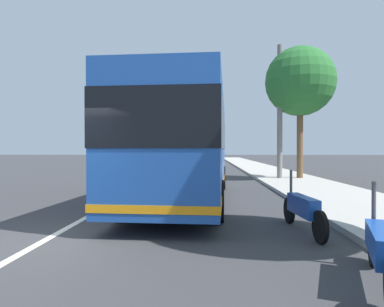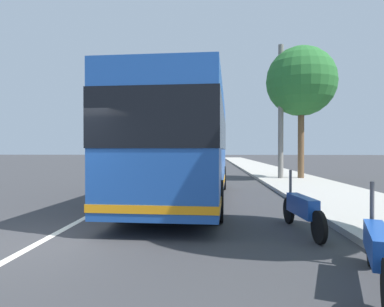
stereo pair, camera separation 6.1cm
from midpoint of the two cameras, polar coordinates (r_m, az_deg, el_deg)
ground_plane at (r=7.24m, az=-23.19°, el=-13.12°), size 220.00×220.00×0.00m
sidewalk_curb at (r=16.98m, az=18.47°, el=-4.96°), size 110.00×3.60×0.14m
lane_divider_line at (r=16.68m, az=-7.73°, el=-5.26°), size 110.00×0.16×0.01m
coach_bus at (r=11.53m, az=-0.87°, el=1.87°), size 10.62×3.13×3.49m
motorcycle_angled at (r=5.00m, az=28.88°, el=-13.82°), size 2.25×0.86×1.26m
motorcycle_by_tree at (r=7.55m, az=18.05°, el=-8.83°), size 2.34×0.36×1.25m
car_far_distant at (r=38.28m, az=-4.97°, el=-0.93°), size 4.43×2.00×1.43m
car_ahead_same_lane at (r=48.89m, az=-3.60°, el=-0.54°), size 4.48×1.98×1.52m
car_side_street at (r=54.93m, az=-3.44°, el=-0.43°), size 3.94×1.87×1.49m
roadside_tree_mid_block at (r=20.49m, az=17.81°, el=11.32°), size 3.88×3.88×7.50m
utility_pole at (r=19.81m, az=14.66°, el=6.59°), size 0.29×0.29×7.56m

